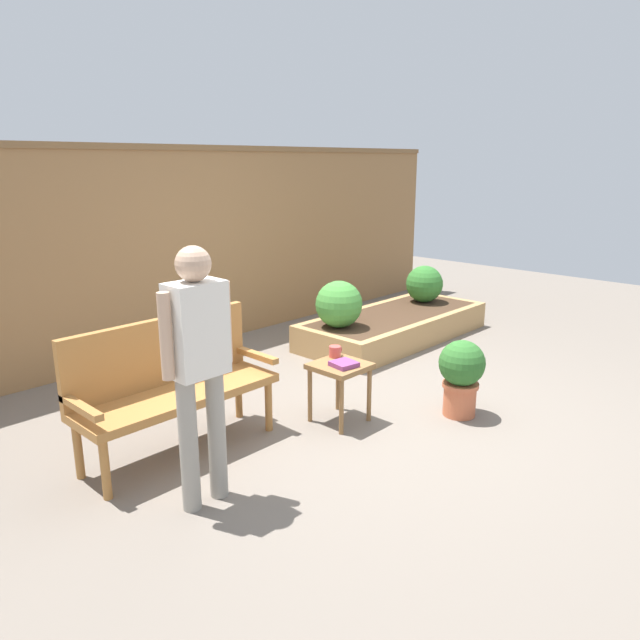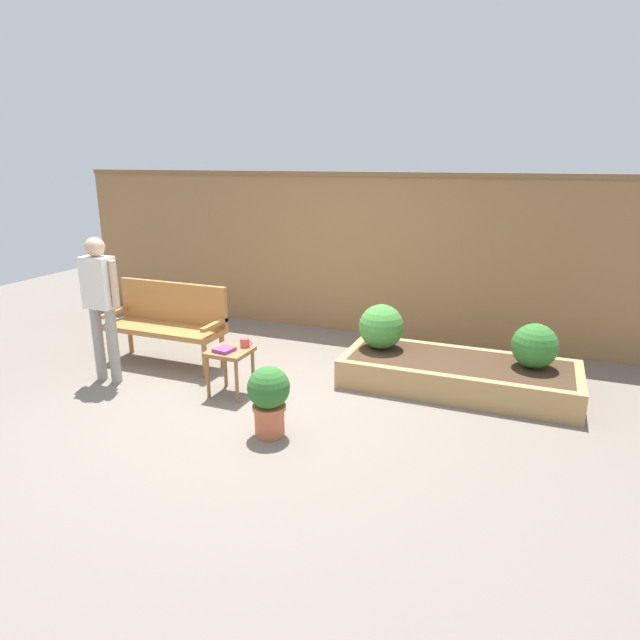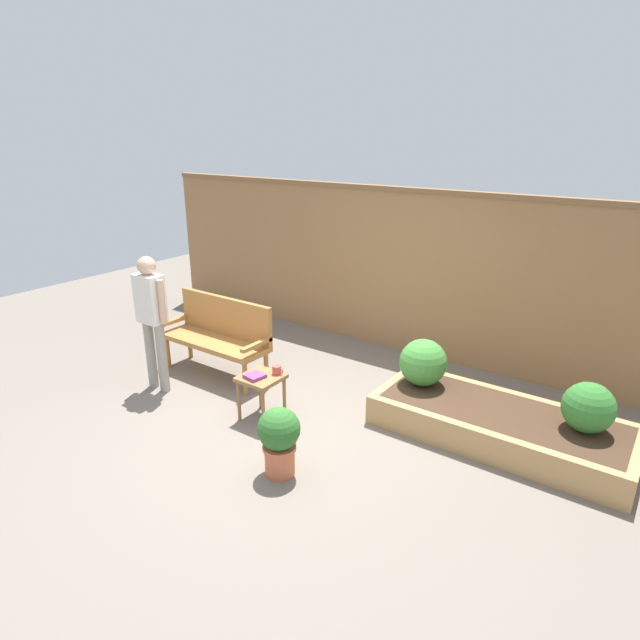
{
  "view_description": "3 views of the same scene",
  "coord_description": "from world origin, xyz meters",
  "px_view_note": "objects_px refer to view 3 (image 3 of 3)",
  "views": [
    {
      "loc": [
        -3.62,
        -2.82,
        2.01
      ],
      "look_at": [
        -0.16,
        0.45,
        0.72
      ],
      "focal_mm": 33.42,
      "sensor_mm": 36.0,
      "label": 1
    },
    {
      "loc": [
        2.45,
        -4.44,
        2.32
      ],
      "look_at": [
        0.32,
        0.82,
        0.66
      ],
      "focal_mm": 31.0,
      "sensor_mm": 36.0,
      "label": 2
    },
    {
      "loc": [
        2.99,
        -3.57,
        2.82
      ],
      "look_at": [
        -0.09,
        0.73,
        0.94
      ],
      "focal_mm": 30.0,
      "sensor_mm": 36.0,
      "label": 3
    }
  ],
  "objects_px": {
    "garden_bench": "(219,331)",
    "shrub_far_corner": "(588,408)",
    "side_table": "(261,383)",
    "cup_on_table": "(277,370)",
    "shrub_near_bench": "(423,362)",
    "potted_boxwood": "(279,437)",
    "person_by_bench": "(152,312)",
    "book_on_table": "(255,376)"
  },
  "relations": [
    {
      "from": "shrub_near_bench",
      "to": "person_by_bench",
      "type": "distance_m",
      "value": 3.0
    },
    {
      "from": "side_table",
      "to": "cup_on_table",
      "type": "distance_m",
      "value": 0.21
    },
    {
      "from": "book_on_table",
      "to": "shrub_near_bench",
      "type": "xyz_separation_m",
      "value": [
        1.27,
        1.19,
        0.05
      ]
    },
    {
      "from": "garden_bench",
      "to": "book_on_table",
      "type": "relative_size",
      "value": 8.15
    },
    {
      "from": "side_table",
      "to": "potted_boxwood",
      "type": "xyz_separation_m",
      "value": [
        0.76,
        -0.63,
        -0.04
      ]
    },
    {
      "from": "garden_bench",
      "to": "shrub_near_bench",
      "type": "distance_m",
      "value": 2.47
    },
    {
      "from": "shrub_near_bench",
      "to": "person_by_bench",
      "type": "xyz_separation_m",
      "value": [
        -2.67,
        -1.31,
        0.39
      ]
    },
    {
      "from": "garden_bench",
      "to": "potted_boxwood",
      "type": "distance_m",
      "value": 2.26
    },
    {
      "from": "garden_bench",
      "to": "book_on_table",
      "type": "bearing_deg",
      "value": -28.62
    },
    {
      "from": "shrub_far_corner",
      "to": "shrub_near_bench",
      "type": "bearing_deg",
      "value": 180.0
    },
    {
      "from": "garden_bench",
      "to": "shrub_near_bench",
      "type": "xyz_separation_m",
      "value": [
        2.41,
        0.57,
        0.0
      ]
    },
    {
      "from": "book_on_table",
      "to": "person_by_bench",
      "type": "relative_size",
      "value": 0.11
    },
    {
      "from": "shrub_far_corner",
      "to": "garden_bench",
      "type": "bearing_deg",
      "value": -171.89
    },
    {
      "from": "cup_on_table",
      "to": "person_by_bench",
      "type": "height_order",
      "value": "person_by_bench"
    },
    {
      "from": "side_table",
      "to": "potted_boxwood",
      "type": "height_order",
      "value": "potted_boxwood"
    },
    {
      "from": "shrub_near_bench",
      "to": "potted_boxwood",
      "type": "bearing_deg",
      "value": -105.73
    },
    {
      "from": "shrub_far_corner",
      "to": "person_by_bench",
      "type": "distance_m",
      "value": 4.47
    },
    {
      "from": "cup_on_table",
      "to": "potted_boxwood",
      "type": "height_order",
      "value": "potted_boxwood"
    },
    {
      "from": "garden_bench",
      "to": "potted_boxwood",
      "type": "xyz_separation_m",
      "value": [
        1.91,
        -1.18,
        -0.18
      ]
    },
    {
      "from": "shrub_near_bench",
      "to": "shrub_far_corner",
      "type": "relative_size",
      "value": 1.09
    },
    {
      "from": "cup_on_table",
      "to": "book_on_table",
      "type": "height_order",
      "value": "cup_on_table"
    },
    {
      "from": "garden_bench",
      "to": "person_by_bench",
      "type": "height_order",
      "value": "person_by_bench"
    },
    {
      "from": "garden_bench",
      "to": "shrub_far_corner",
      "type": "relative_size",
      "value": 3.18
    },
    {
      "from": "cup_on_table",
      "to": "potted_boxwood",
      "type": "xyz_separation_m",
      "value": [
        0.66,
        -0.77,
        -0.16
      ]
    },
    {
      "from": "book_on_table",
      "to": "person_by_bench",
      "type": "bearing_deg",
      "value": -166.1
    },
    {
      "from": "book_on_table",
      "to": "shrub_near_bench",
      "type": "height_order",
      "value": "shrub_near_bench"
    },
    {
      "from": "shrub_near_bench",
      "to": "shrub_far_corner",
      "type": "distance_m",
      "value": 1.58
    },
    {
      "from": "potted_boxwood",
      "to": "person_by_bench",
      "type": "xyz_separation_m",
      "value": [
        -2.18,
        0.45,
        0.57
      ]
    },
    {
      "from": "cup_on_table",
      "to": "shrub_near_bench",
      "type": "bearing_deg",
      "value": 40.58
    },
    {
      "from": "shrub_far_corner",
      "to": "cup_on_table",
      "type": "bearing_deg",
      "value": -160.17
    },
    {
      "from": "side_table",
      "to": "potted_boxwood",
      "type": "relative_size",
      "value": 0.76
    },
    {
      "from": "book_on_table",
      "to": "shrub_far_corner",
      "type": "distance_m",
      "value": 3.1
    },
    {
      "from": "potted_boxwood",
      "to": "person_by_bench",
      "type": "distance_m",
      "value": 2.3
    },
    {
      "from": "book_on_table",
      "to": "shrub_near_bench",
      "type": "relative_size",
      "value": 0.36
    },
    {
      "from": "side_table",
      "to": "cup_on_table",
      "type": "bearing_deg",
      "value": 54.49
    },
    {
      "from": "side_table",
      "to": "shrub_near_bench",
      "type": "xyz_separation_m",
      "value": [
        1.25,
        1.13,
        0.15
      ]
    },
    {
      "from": "side_table",
      "to": "shrub_far_corner",
      "type": "xyz_separation_m",
      "value": [
        2.84,
        1.13,
        0.13
      ]
    },
    {
      "from": "cup_on_table",
      "to": "person_by_bench",
      "type": "xyz_separation_m",
      "value": [
        -1.52,
        -0.32,
        0.41
      ]
    },
    {
      "from": "garden_bench",
      "to": "cup_on_table",
      "type": "relative_size",
      "value": 11.04
    },
    {
      "from": "garden_bench",
      "to": "side_table",
      "type": "relative_size",
      "value": 3.0
    },
    {
      "from": "side_table",
      "to": "shrub_far_corner",
      "type": "height_order",
      "value": "shrub_far_corner"
    },
    {
      "from": "side_table",
      "to": "potted_boxwood",
      "type": "bearing_deg",
      "value": -39.65
    }
  ]
}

